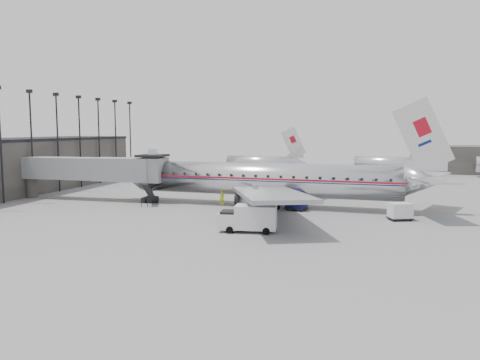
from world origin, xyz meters
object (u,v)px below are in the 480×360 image
object	(u,v)px
airliner	(270,180)
ramp_worker	(222,199)
baggage_cart_navy	(296,202)
service_van	(248,218)
baggage_cart_white	(400,211)

from	to	relation	value
airliner	ramp_worker	distance (m)	6.53
baggage_cart_navy	ramp_worker	xyz separation A→B (m)	(-9.59, 1.00, -0.05)
service_van	ramp_worker	size ratio (longest dim) A/B	3.02
baggage_cart_white	ramp_worker	bearing A→B (deg)	147.62
service_van	ramp_worker	world-z (taller)	service_van
baggage_cart_white	ramp_worker	world-z (taller)	ramp_worker
airliner	baggage_cart_white	distance (m)	16.35
service_van	baggage_cart_navy	bearing A→B (deg)	72.08
ramp_worker	baggage_cart_white	bearing A→B (deg)	-9.04
airliner	baggage_cart_navy	xyz separation A→B (m)	(3.64, -2.15, -2.39)
service_van	baggage_cart_white	size ratio (longest dim) A/B	1.99
service_van	ramp_worker	bearing A→B (deg)	110.17
airliner	ramp_worker	size ratio (longest dim) A/B	22.81
airliner	baggage_cart_navy	bearing A→B (deg)	-26.70
airliner	baggage_cart_navy	size ratio (longest dim) A/B	15.22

